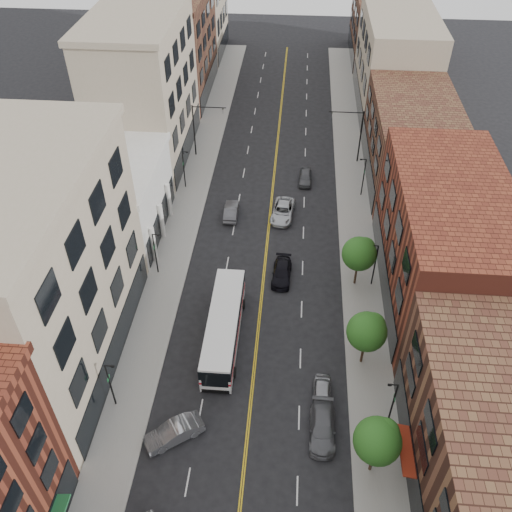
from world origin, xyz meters
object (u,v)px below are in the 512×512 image
(car_angle_b, at_px, (174,432))
(car_lane_c, at_px, (305,177))
(car_lane_b, at_px, (283,211))
(car_lane_a, at_px, (282,273))
(city_bus, at_px, (224,326))
(car_parked_far, at_px, (322,395))
(car_lane_behind, at_px, (231,211))
(car_parked_mid, at_px, (322,428))

(car_angle_b, height_order, car_lane_c, car_angle_b)
(car_lane_b, bearing_deg, car_lane_a, -82.54)
(car_angle_b, relative_size, car_lane_b, 0.86)
(city_bus, height_order, car_parked_far, city_bus)
(car_parked_far, relative_size, car_lane_behind, 0.91)
(car_lane_a, bearing_deg, car_angle_b, -109.20)
(car_lane_b, bearing_deg, car_parked_far, -74.77)
(city_bus, relative_size, car_lane_a, 2.60)
(car_lane_behind, bearing_deg, car_angle_b, 86.40)
(car_angle_b, xyz_separation_m, car_lane_a, (7.46, 18.92, -0.08))
(car_lane_b, relative_size, car_lane_c, 1.33)
(car_parked_far, bearing_deg, car_lane_b, 102.65)
(car_angle_b, xyz_separation_m, car_parked_far, (11.40, 4.37, -0.09))
(car_angle_b, xyz_separation_m, car_lane_c, (9.65, 37.12, -0.07))
(car_lane_behind, xyz_separation_m, car_lane_a, (6.42, -10.20, -0.04))
(car_lane_a, bearing_deg, car_lane_behind, 124.50)
(car_lane_b, bearing_deg, car_angle_b, -98.02)
(car_lane_c, bearing_deg, car_lane_a, -95.66)
(car_lane_a, bearing_deg, car_lane_b, 94.27)
(car_parked_mid, bearing_deg, city_bus, 135.53)
(car_lane_behind, height_order, car_lane_c, car_lane_behind)
(car_angle_b, distance_m, car_parked_mid, 11.48)
(car_angle_b, height_order, car_lane_b, car_angle_b)
(car_angle_b, height_order, car_parked_far, car_angle_b)
(city_bus, distance_m, car_parked_mid, 12.57)
(car_angle_b, height_order, car_lane_behind, car_angle_b)
(city_bus, bearing_deg, car_angle_b, -104.41)
(car_lane_behind, relative_size, car_lane_b, 0.80)
(city_bus, bearing_deg, car_lane_a, 60.63)
(car_angle_b, height_order, car_lane_a, car_angle_b)
(car_parked_mid, height_order, car_lane_b, car_lane_b)
(car_angle_b, distance_m, car_lane_b, 30.34)
(city_bus, relative_size, car_lane_b, 2.25)
(car_parked_far, xyz_separation_m, car_lane_c, (-1.75, 32.75, 0.02))
(car_lane_behind, bearing_deg, car_parked_mid, 108.90)
(car_parked_mid, relative_size, car_lane_behind, 1.13)
(car_parked_mid, xyz_separation_m, car_lane_b, (-4.30, 28.16, 0.04))
(car_parked_mid, bearing_deg, car_lane_behind, 111.35)
(car_angle_b, height_order, car_parked_mid, car_angle_b)
(car_parked_far, distance_m, car_lane_a, 15.07)
(car_lane_behind, height_order, car_lane_a, car_lane_behind)
(car_parked_mid, relative_size, car_parked_far, 1.25)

